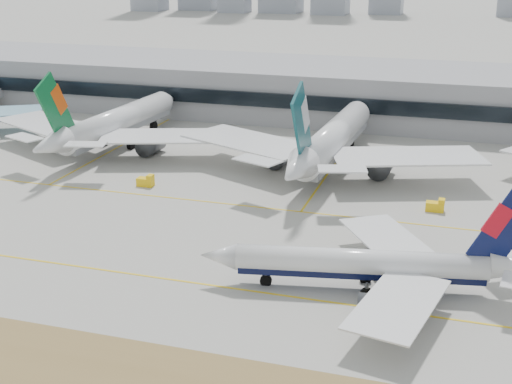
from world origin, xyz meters
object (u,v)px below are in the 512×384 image
(widebody_eva, at_px, (114,124))
(terminal, at_px, (320,90))
(taxiing_airliner, at_px, (373,265))
(widebody_cathay, at_px, (331,141))

(widebody_eva, height_order, terminal, widebody_eva)
(taxiing_airliner, distance_m, terminal, 118.93)
(taxiing_airliner, distance_m, widebody_cathay, 61.27)
(taxiing_airliner, height_order, widebody_eva, widebody_eva)
(terminal, bearing_deg, widebody_eva, -127.56)
(taxiing_airliner, xyz_separation_m, widebody_eva, (-74.49, 60.14, 2.15))
(widebody_eva, relative_size, terminal, 0.24)
(widebody_eva, bearing_deg, widebody_cathay, -87.97)
(taxiing_airliner, xyz_separation_m, terminal, (-32.89, 114.24, 3.36))
(widebody_cathay, height_order, terminal, widebody_cathay)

